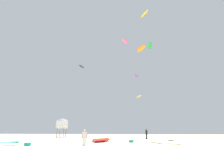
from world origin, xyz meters
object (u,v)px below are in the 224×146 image
kite_aloft_4 (125,41)px  kite_aloft_2 (150,46)px  cooler_box (131,141)px  kite_aloft_6 (139,96)px  kite_aloft_1 (141,48)px  person_foreground (84,137)px  lifeguard_tower (62,123)px  kite_aloft_3 (137,76)px  kite_aloft_0 (144,14)px  gear_bag (27,144)px  person_midground (146,133)px  kite_aloft_5 (81,66)px  kite_grounded_mid (101,140)px

kite_aloft_4 → kite_aloft_2: bearing=8.0°
cooler_box → kite_aloft_6: size_ratio=0.19×
kite_aloft_1 → kite_aloft_4: bearing=116.4°
kite_aloft_1 → kite_aloft_2: 9.04m
kite_aloft_2 → person_foreground: bearing=-113.0°
lifeguard_tower → kite_aloft_3: size_ratio=1.84×
kite_aloft_0 → kite_aloft_4: kite_aloft_0 is taller
person_foreground → kite_aloft_3: size_ratio=0.72×
gear_bag → kite_aloft_0: (14.47, 16.98, 27.10)m
kite_aloft_0 → person_midground: bearing=-130.0°
person_midground → kite_aloft_4: 22.28m
lifeguard_tower → kite_aloft_1: size_ratio=1.21×
lifeguard_tower → cooler_box: (15.79, -15.80, -2.89)m
cooler_box → kite_aloft_6: bearing=84.4°
kite_aloft_0 → kite_aloft_4: 7.74m
kite_aloft_2 → kite_aloft_5: size_ratio=1.13×
kite_aloft_5 → kite_aloft_6: bearing=-14.9°
kite_aloft_0 → lifeguard_tower: bearing=165.1°
person_midground → kite_aloft_5: (-17.98, 17.59, 19.83)m
lifeguard_tower → kite_aloft_1: 24.38m
kite_aloft_5 → kite_aloft_1: bearing=-47.2°
person_midground → gear_bag: person_midground is taller
cooler_box → kite_grounded_mid: bearing=177.1°
kite_grounded_mid → kite_aloft_0: (7.90, 10.35, 27.02)m
cooler_box → kite_aloft_5: size_ratio=0.16×
gear_bag → person_foreground: bearing=-8.6°
kite_aloft_4 → kite_aloft_6: size_ratio=1.03×
person_midground → kite_grounded_mid: (-6.70, -8.91, -0.78)m
kite_aloft_0 → kite_grounded_mid: bearing=-127.4°
kite_grounded_mid → kite_aloft_0: 29.99m
kite_aloft_1 → kite_aloft_2: bearing=70.1°
lifeguard_tower → kite_aloft_0: bearing=-14.9°
person_midground → lifeguard_tower: (-18.47, 6.68, 2.04)m
lifeguard_tower → kite_aloft_2: bearing=-2.0°
kite_aloft_3 → lifeguard_tower: bearing=-175.3°
person_foreground → person_midground: person_midground is taller
kite_aloft_4 → kite_aloft_6: 14.99m
kite_grounded_mid → kite_aloft_6: kite_aloft_6 is taller
person_foreground → kite_aloft_2: (9.50, 22.43, 20.30)m
person_foreground → kite_grounded_mid: (0.36, 7.57, -0.71)m
person_midground → kite_aloft_2: size_ratio=0.44×
kite_grounded_mid → cooler_box: bearing=-2.9°
gear_bag → kite_aloft_2: size_ratio=0.14×
person_foreground → kite_aloft_0: kite_aloft_0 is taller
kite_aloft_1 → kite_aloft_6: 16.12m
kite_aloft_3 → kite_aloft_6: 6.47m
person_foreground → lifeguard_tower: (-11.42, 23.16, 2.11)m
kite_aloft_0 → kite_aloft_5: size_ratio=0.90×
person_foreground → cooler_box: size_ratio=2.89×
person_midground → kite_aloft_4: bearing=-12.8°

